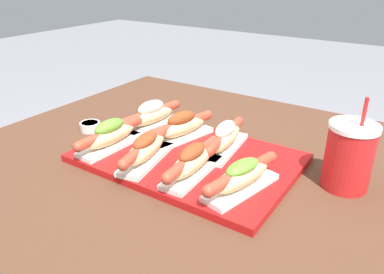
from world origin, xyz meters
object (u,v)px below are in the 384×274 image
(hot_dog_2, at_px, (192,161))
(hot_dog_6, at_px, (225,137))
(hot_dog_3, at_px, (242,176))
(hot_dog_5, at_px, (181,126))
(hot_dog_4, at_px, (151,115))
(serving_tray, at_px, (188,158))
(hot_dog_1, at_px, (146,149))
(drink_cup, at_px, (349,156))
(sauce_bowl, at_px, (90,126))
(hot_dog_0, at_px, (110,135))

(hot_dog_2, relative_size, hot_dog_6, 1.01)
(hot_dog_3, xyz_separation_m, hot_dog_5, (-0.25, 0.14, 0.00))
(hot_dog_6, bearing_deg, hot_dog_4, 176.60)
(serving_tray, distance_m, hot_dog_4, 0.21)
(hot_dog_1, bearing_deg, hot_dog_5, 91.52)
(hot_dog_3, xyz_separation_m, hot_dog_6, (-0.12, 0.14, 0.00))
(serving_tray, xyz_separation_m, hot_dog_6, (0.06, 0.07, 0.04))
(hot_dog_4, distance_m, drink_cup, 0.54)
(drink_cup, bearing_deg, sauce_bowl, -172.13)
(hot_dog_2, bearing_deg, sauce_bowl, 170.09)
(hot_dog_1, bearing_deg, drink_cup, 23.09)
(hot_dog_3, height_order, hot_dog_6, hot_dog_6)
(hot_dog_3, bearing_deg, hot_dog_4, 156.70)
(hot_dog_1, bearing_deg, hot_dog_2, 4.30)
(hot_dog_2, bearing_deg, hot_dog_6, 89.70)
(hot_dog_4, bearing_deg, sauce_bowl, -150.39)
(hot_dog_0, distance_m, hot_dog_6, 0.29)
(hot_dog_5, distance_m, sauce_bowl, 0.29)
(hot_dog_1, height_order, hot_dog_6, hot_dog_6)
(hot_dog_6, bearing_deg, sauce_bowl, -169.49)
(hot_dog_0, bearing_deg, hot_dog_1, -3.71)
(hot_dog_2, xyz_separation_m, hot_dog_5, (-0.13, 0.14, 0.00))
(hot_dog_3, bearing_deg, hot_dog_0, -179.28)
(hot_dog_2, bearing_deg, hot_dog_0, -179.67)
(hot_dog_4, bearing_deg, drink_cup, 0.62)
(hot_dog_0, distance_m, hot_dog_5, 0.19)
(hot_dog_6, bearing_deg, hot_dog_2, -90.30)
(hot_dog_1, distance_m, hot_dog_3, 0.25)
(hot_dog_1, height_order, hot_dog_4, hot_dog_4)
(hot_dog_1, relative_size, hot_dog_6, 0.99)
(hot_dog_3, height_order, drink_cup, drink_cup)
(hot_dog_0, bearing_deg, hot_dog_2, 0.33)
(hot_dog_1, distance_m, hot_dog_6, 0.20)
(hot_dog_0, xyz_separation_m, hot_dog_6, (0.25, 0.15, -0.00))
(hot_dog_2, distance_m, drink_cup, 0.34)
(serving_tray, bearing_deg, hot_dog_1, -126.91)
(serving_tray, relative_size, hot_dog_2, 2.31)
(serving_tray, bearing_deg, hot_dog_0, -158.00)
(hot_dog_4, relative_size, hot_dog_5, 1.02)
(hot_dog_5, distance_m, drink_cup, 0.42)
(serving_tray, relative_size, drink_cup, 2.50)
(hot_dog_4, xyz_separation_m, hot_dog_6, (0.25, -0.01, -0.00))
(serving_tray, xyz_separation_m, sauce_bowl, (-0.35, -0.00, 0.01))
(drink_cup, bearing_deg, hot_dog_1, -156.91)
(serving_tray, bearing_deg, hot_dog_3, -21.09)
(hot_dog_1, bearing_deg, hot_dog_4, 125.62)
(serving_tray, relative_size, hot_dog_5, 2.36)
(hot_dog_4, relative_size, hot_dog_6, 1.00)
(serving_tray, xyz_separation_m, hot_dog_1, (-0.06, -0.08, 0.04))
(serving_tray, xyz_separation_m, hot_dog_5, (-0.07, 0.07, 0.04))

